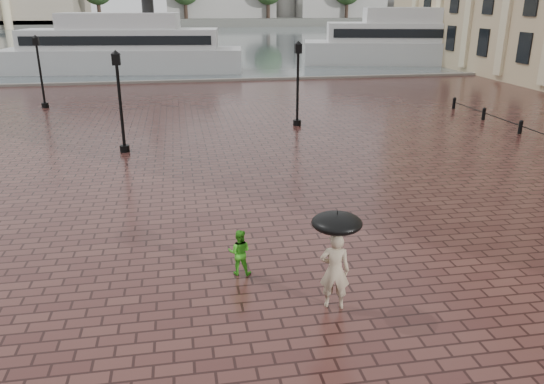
{
  "coord_description": "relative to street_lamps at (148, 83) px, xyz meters",
  "views": [
    {
      "loc": [
        -3.44,
        -14.36,
        6.53
      ],
      "look_at": [
        -0.97,
        -0.38,
        1.4
      ],
      "focal_mm": 35.0,
      "sensor_mm": 36.0,
      "label": 1
    }
  ],
  "objects": [
    {
      "name": "ferry_near",
      "position": [
        -3.47,
        24.59,
        -0.07
      ],
      "size": [
        23.34,
        8.09,
        7.5
      ],
      "rotation": [
        0.0,
        0.0,
        -0.12
      ],
      "color": "silver",
      "rests_on": "ground"
    },
    {
      "name": "street_lamps",
      "position": [
        0.0,
        0.0,
        0.0
      ],
      "size": [
        15.44,
        12.44,
        4.4
      ],
      "color": "black",
      "rests_on": "ground"
    },
    {
      "name": "quay_edge",
      "position": [
        5.0,
        16.67,
        -2.33
      ],
      "size": [
        80.0,
        0.6,
        0.3
      ],
      "primitive_type": "cube",
      "color": "slate",
      "rests_on": "ground"
    },
    {
      "name": "umbrella",
      "position": [
        4.74,
        -19.66,
        -0.27
      ],
      "size": [
        1.1,
        1.1,
        1.18
      ],
      "color": "black",
      "rests_on": "ground"
    },
    {
      "name": "ferry_far",
      "position": [
        27.67,
        26.42,
        0.1
      ],
      "size": [
        25.26,
        11.32,
        8.06
      ],
      "rotation": [
        0.0,
        0.0,
        -0.23
      ],
      "color": "silver",
      "rests_on": "ground"
    },
    {
      "name": "ground",
      "position": [
        5.0,
        -15.33,
        -2.33
      ],
      "size": [
        300.0,
        300.0,
        0.0
      ],
      "primitive_type": "plane",
      "color": "#3B1D1B",
      "rests_on": "ground"
    },
    {
      "name": "harbour_water",
      "position": [
        5.0,
        76.67,
        -2.33
      ],
      "size": [
        240.0,
        240.0,
        0.0
      ],
      "primitive_type": "plane",
      "color": "#475356",
      "rests_on": "ground"
    },
    {
      "name": "adult_pedestrian",
      "position": [
        4.74,
        -19.66,
        -1.42
      ],
      "size": [
        0.76,
        0.6,
        1.82
      ],
      "primitive_type": "imported",
      "rotation": [
        0.0,
        0.0,
        2.86
      ],
      "color": "tan",
      "rests_on": "ground"
    },
    {
      "name": "far_shore",
      "position": [
        5.0,
        144.67,
        -1.33
      ],
      "size": [
        300.0,
        60.0,
        2.0
      ],
      "primitive_type": "cube",
      "color": "#4C4C47",
      "rests_on": "ground"
    },
    {
      "name": "child_pedestrian",
      "position": [
        2.84,
        -17.77,
        -1.73
      ],
      "size": [
        0.68,
        0.59,
        1.19
      ],
      "primitive_type": "imported",
      "rotation": [
        0.0,
        0.0,
        2.88
      ],
      "color": "green",
      "rests_on": "ground"
    }
  ]
}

